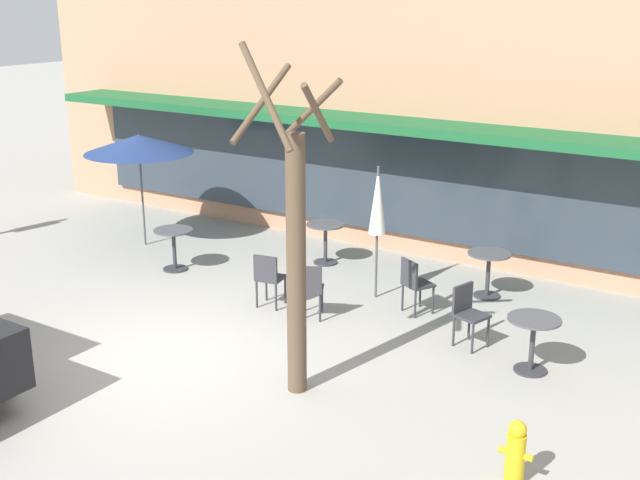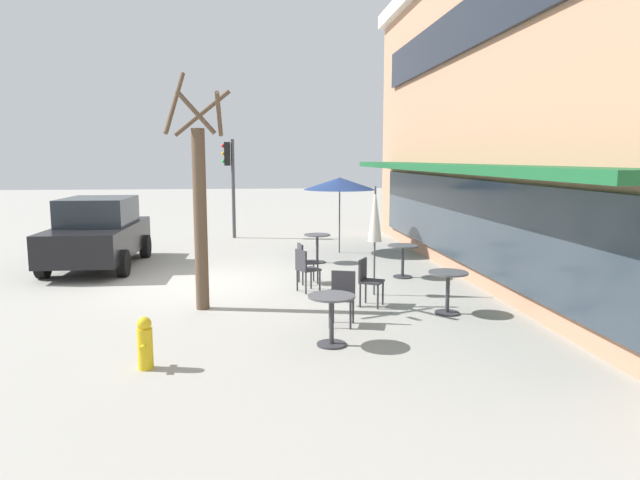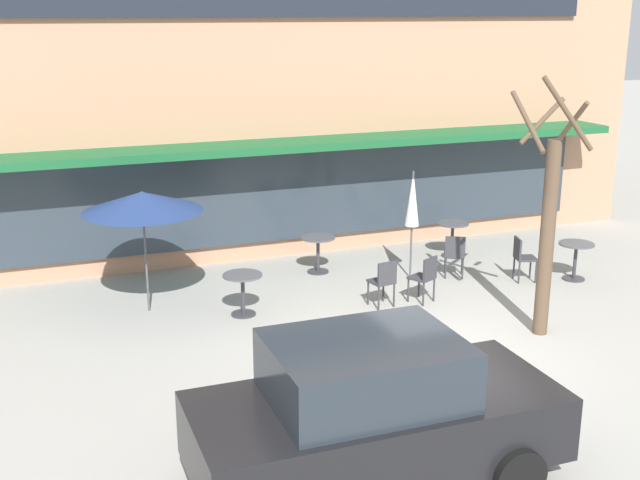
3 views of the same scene
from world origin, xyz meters
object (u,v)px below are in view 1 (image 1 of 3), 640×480
(cafe_chair_2, at_px, (414,282))
(cafe_table_streetside, at_px, (488,267))
(cafe_chair_3, at_px, (468,311))
(cafe_table_mid_patio, at_px, (533,335))
(patio_umbrella_cream_folded, at_px, (378,201))
(cafe_table_near_wall, at_px, (325,237))
(fire_hydrant, at_px, (516,452))
(street_tree, at_px, (295,246))
(cafe_chair_0, at_px, (269,276))
(cafe_chair_1, at_px, (309,287))
(cafe_table_by_tree, at_px, (174,243))
(patio_umbrella_green_folded, at_px, (139,144))

(cafe_chair_2, bearing_deg, cafe_table_streetside, 61.63)
(cafe_chair_3, bearing_deg, cafe_table_mid_patio, -16.96)
(cafe_table_mid_patio, xyz_separation_m, patio_umbrella_cream_folded, (-3.04, 1.27, 1.11))
(cafe_table_near_wall, bearing_deg, fire_hydrant, -42.24)
(cafe_chair_2, height_order, street_tree, street_tree)
(cafe_chair_0, xyz_separation_m, street_tree, (1.92, -2.06, 1.38))
(cafe_table_mid_patio, distance_m, cafe_chair_2, 2.41)
(fire_hydrant, bearing_deg, cafe_chair_3, 120.92)
(cafe_chair_0, relative_size, cafe_chair_1, 1.00)
(cafe_table_streetside, relative_size, street_tree, 0.18)
(cafe_chair_3, relative_size, fire_hydrant, 1.26)
(cafe_table_mid_patio, bearing_deg, cafe_table_by_tree, 175.71)
(cafe_table_streetside, xyz_separation_m, cafe_chair_3, (0.45, -1.96, 0.01))
(cafe_table_mid_patio, height_order, cafe_chair_0, cafe_chair_0)
(cafe_chair_2, bearing_deg, cafe_chair_3, -29.63)
(cafe_table_by_tree, distance_m, cafe_chair_2, 4.58)
(cafe_table_mid_patio, relative_size, cafe_chair_3, 0.85)
(patio_umbrella_cream_folded, distance_m, fire_hydrant, 5.48)
(cafe_chair_1, bearing_deg, patio_umbrella_green_folded, 163.69)
(cafe_chair_2, xyz_separation_m, street_tree, (-0.14, -3.06, 1.38))
(cafe_chair_0, bearing_deg, cafe_table_streetside, 39.93)
(street_tree, bearing_deg, cafe_table_by_tree, 149.52)
(cafe_table_near_wall, distance_m, patio_umbrella_green_folded, 4.05)
(cafe_table_near_wall, xyz_separation_m, patio_umbrella_green_folded, (-3.64, -0.96, 1.51))
(cafe_table_streetside, bearing_deg, fire_hydrant, -65.81)
(cafe_table_near_wall, relative_size, patio_umbrella_cream_folded, 0.35)
(cafe_chair_0, xyz_separation_m, fire_hydrant, (4.93, -2.52, -0.17))
(cafe_chair_0, bearing_deg, patio_umbrella_green_folded, 161.39)
(cafe_table_near_wall, xyz_separation_m, cafe_chair_1, (1.20, -2.37, 0.01))
(cafe_table_by_tree, xyz_separation_m, cafe_chair_0, (2.49, -0.54, 0.01))
(cafe_table_mid_patio, xyz_separation_m, cafe_chair_1, (-3.45, -0.09, 0.01))
(cafe_table_streetside, height_order, cafe_chair_1, cafe_chair_1)
(patio_umbrella_cream_folded, xyz_separation_m, cafe_chair_2, (0.84, -0.30, -1.10))
(cafe_chair_3, bearing_deg, cafe_table_streetside, 102.93)
(patio_umbrella_green_folded, height_order, cafe_chair_1, patio_umbrella_green_folded)
(patio_umbrella_green_folded, height_order, cafe_chair_0, patio_umbrella_green_folded)
(cafe_chair_3, bearing_deg, cafe_chair_2, 150.37)
(patio_umbrella_cream_folded, height_order, street_tree, street_tree)
(patio_umbrella_green_folded, relative_size, cafe_chair_3, 2.47)
(patio_umbrella_green_folded, height_order, cafe_chair_3, patio_umbrella_green_folded)
(patio_umbrella_cream_folded, xyz_separation_m, cafe_chair_0, (-1.22, -1.30, -1.10))
(cafe_table_near_wall, bearing_deg, cafe_chair_3, -28.56)
(cafe_table_near_wall, height_order, cafe_table_by_tree, same)
(cafe_table_near_wall, relative_size, cafe_table_streetside, 1.00)
(cafe_table_by_tree, relative_size, patio_umbrella_cream_folded, 0.35)
(cafe_table_streetside, distance_m, cafe_chair_3, 2.01)
(cafe_chair_3, bearing_deg, fire_hydrant, -59.08)
(cafe_chair_3, xyz_separation_m, street_tree, (-1.29, -2.41, 1.38))
(cafe_table_near_wall, distance_m, cafe_table_by_tree, 2.75)
(patio_umbrella_green_folded, bearing_deg, cafe_chair_3, -7.90)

